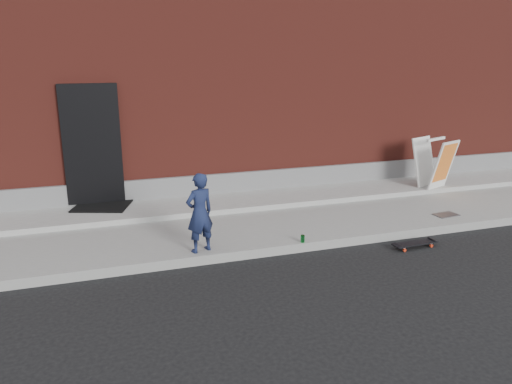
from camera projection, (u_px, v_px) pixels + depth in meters
name	position (u px, v px, depth m)	size (l,w,h in m)	color
ground	(276.00, 256.00, 7.79)	(80.00, 80.00, 0.00)	black
sidewalk	(248.00, 221.00, 9.14)	(20.00, 3.00, 0.15)	gray
apron	(235.00, 202.00, 9.93)	(20.00, 1.20, 0.10)	gray
building	(188.00, 74.00, 13.51)	(20.00, 8.10, 5.00)	maroon
child	(200.00, 213.00, 7.42)	(0.44, 0.29, 1.22)	#172041
skateboard	(415.00, 244.00, 8.09)	(0.77, 0.23, 0.09)	red
pizza_sign	(435.00, 163.00, 10.69)	(0.87, 0.94, 1.07)	silver
soda_can	(303.00, 239.00, 7.92)	(0.07, 0.07, 0.12)	#19802F
doormat	(102.00, 206.00, 9.43)	(0.98, 0.79, 0.03)	black
utility_plate	(446.00, 215.00, 9.26)	(0.44, 0.28, 0.01)	#545559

